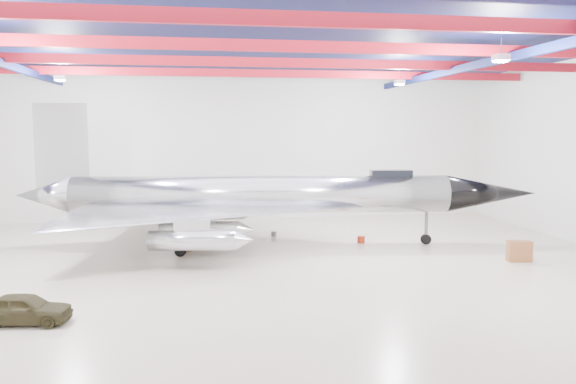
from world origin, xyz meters
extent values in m
plane|color=#C3B39B|center=(0.00, 0.00, 0.00)|extent=(40.00, 40.00, 0.00)
plane|color=silver|center=(0.00, 15.00, 5.50)|extent=(40.00, 0.00, 40.00)
plane|color=#0A0F38|center=(0.00, 0.00, 11.00)|extent=(40.00, 40.00, 0.00)
cube|color=maroon|center=(0.00, -9.00, 10.40)|extent=(39.50, 0.25, 0.50)
cube|color=maroon|center=(0.00, -3.00, 10.40)|extent=(39.50, 0.25, 0.50)
cube|color=maroon|center=(0.00, 3.00, 10.40)|extent=(39.50, 0.25, 0.50)
cube|color=maroon|center=(0.00, 9.00, 10.40)|extent=(39.50, 0.25, 0.50)
cube|color=#0C1649|center=(12.00, 0.00, 10.10)|extent=(0.25, 29.50, 0.40)
cube|color=silver|center=(10.00, -6.00, 9.70)|extent=(0.55, 0.55, 0.25)
cube|color=silver|center=(-10.00, 6.00, 9.70)|extent=(0.55, 0.55, 0.25)
cube|color=silver|center=(10.00, 6.00, 9.70)|extent=(0.55, 0.55, 0.25)
cylinder|color=silver|center=(1.25, 4.55, 3.03)|extent=(21.77, 4.58, 2.17)
cone|color=black|center=(14.71, 3.03, 3.03)|extent=(5.63, 2.76, 2.17)
cone|color=silver|center=(-11.13, 5.95, 3.03)|extent=(3.47, 2.52, 2.17)
cube|color=silver|center=(-10.05, 5.83, 5.85)|extent=(3.03, 0.47, 4.87)
cube|color=black|center=(8.79, 3.70, 4.17)|extent=(2.47, 1.13, 0.54)
cylinder|color=silver|center=(-2.65, -1.00, 1.52)|extent=(4.20, 1.43, 0.97)
cylinder|color=silver|center=(-2.34, 1.69, 1.52)|extent=(4.20, 1.43, 0.97)
cylinder|color=silver|center=(-1.61, 8.15, 1.52)|extent=(4.20, 1.43, 0.97)
cylinder|color=silver|center=(-1.31, 10.84, 1.52)|extent=(4.20, 1.43, 0.97)
cylinder|color=#59595B|center=(10.94, 3.46, 0.97)|extent=(0.19, 0.19, 1.95)
cylinder|color=black|center=(10.94, 3.46, 0.30)|extent=(0.63, 0.30, 0.61)
cylinder|color=#59595B|center=(-3.36, 2.35, 0.97)|extent=(0.19, 0.19, 1.95)
cylinder|color=black|center=(-3.36, 2.35, 0.30)|extent=(0.63, 0.30, 0.61)
cylinder|color=#59595B|center=(-2.75, 7.73, 0.97)|extent=(0.19, 0.19, 1.95)
cylinder|color=black|center=(-2.75, 7.73, 0.30)|extent=(0.63, 0.30, 0.61)
imported|color=#312C18|center=(-8.34, -7.51, 0.54)|extent=(3.33, 1.67, 1.09)
cube|color=brown|center=(14.00, -1.42, 0.54)|extent=(1.26, 0.78, 1.08)
cube|color=olive|center=(-3.07, 3.71, 0.19)|extent=(0.58, 0.48, 0.38)
cube|color=#9A220F|center=(-4.33, 7.55, 0.14)|extent=(0.46, 0.40, 0.27)
cylinder|color=#59595B|center=(-1.68, 4.20, 0.25)|extent=(0.64, 0.64, 0.49)
cylinder|color=#9A220F|center=(7.26, 4.46, 0.20)|extent=(0.47, 0.47, 0.41)
cube|color=olive|center=(-2.44, 5.30, 0.21)|extent=(0.73, 0.66, 0.41)
cylinder|color=#59595B|center=(2.32, 7.30, 0.16)|extent=(0.37, 0.37, 0.32)
camera|label=1|loc=(-2.04, -27.74, 6.77)|focal=35.00mm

